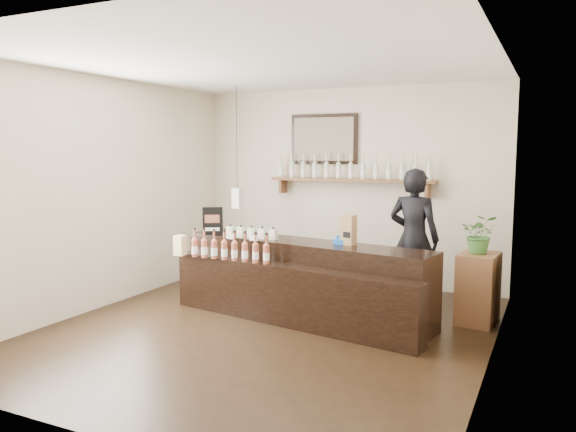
% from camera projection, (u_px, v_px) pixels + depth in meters
% --- Properties ---
extents(ground, '(5.00, 5.00, 0.00)m').
position_uv_depth(ground, '(267.00, 330.00, 6.02)').
color(ground, black).
rests_on(ground, ground).
extents(room_shell, '(5.00, 5.00, 5.00)m').
position_uv_depth(room_shell, '(266.00, 171.00, 5.82)').
color(room_shell, beige).
rests_on(room_shell, ground).
extents(back_wall_decor, '(2.66, 0.96, 1.69)m').
position_uv_depth(back_wall_decor, '(335.00, 162.00, 8.00)').
color(back_wall_decor, brown).
rests_on(back_wall_decor, ground).
extents(counter, '(3.16, 1.33, 1.02)m').
position_uv_depth(counter, '(299.00, 282.00, 6.44)').
color(counter, black).
rests_on(counter, ground).
extents(promo_sign, '(0.22, 0.16, 0.35)m').
position_uv_depth(promo_sign, '(213.00, 221.00, 6.95)').
color(promo_sign, black).
rests_on(promo_sign, counter).
extents(paper_bag, '(0.18, 0.15, 0.33)m').
position_uv_depth(paper_bag, '(349.00, 230.00, 6.23)').
color(paper_bag, '#986C49').
rests_on(paper_bag, counter).
extents(tape_dispenser, '(0.12, 0.05, 0.10)m').
position_uv_depth(tape_dispenser, '(339.00, 241.00, 6.27)').
color(tape_dispenser, blue).
rests_on(tape_dispenser, counter).
extents(side_cabinet, '(0.45, 0.58, 0.78)m').
position_uv_depth(side_cabinet, '(478.00, 288.00, 6.23)').
color(side_cabinet, brown).
rests_on(side_cabinet, ground).
extents(potted_plant, '(0.43, 0.38, 0.44)m').
position_uv_depth(potted_plant, '(480.00, 234.00, 6.16)').
color(potted_plant, '#386D2B').
rests_on(potted_plant, side_cabinet).
extents(shopkeeper, '(0.76, 0.55, 1.93)m').
position_uv_depth(shopkeeper, '(414.00, 230.00, 6.78)').
color(shopkeeper, black).
rests_on(shopkeeper, ground).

